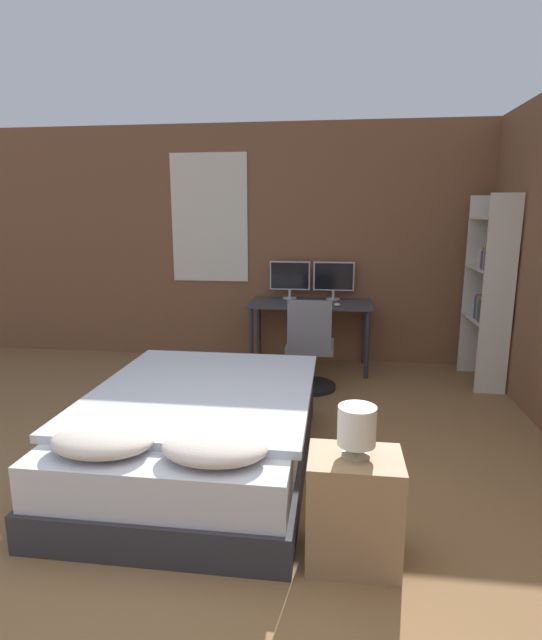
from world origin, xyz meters
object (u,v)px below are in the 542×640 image
(desk, at_px, (310,311))
(monitor_left, at_px, (290,277))
(computer_mouse, at_px, (337,305))
(bed, at_px, (200,430))
(bedside_lamp, at_px, (357,427))
(nightstand, at_px, (354,509))
(keyboard, at_px, (309,305))
(office_chair, at_px, (310,354))
(bookshelf, at_px, (490,284))
(monitor_right, at_px, (334,278))

(desk, xyz_separation_m, monitor_left, (-0.25, 0.22, 0.34))
(computer_mouse, bearing_deg, bed, -113.22)
(computer_mouse, bearing_deg, bedside_lamp, -88.06)
(nightstand, relative_size, keyboard, 1.38)
(office_chair, bearing_deg, nightstand, -81.78)
(desk, relative_size, monitor_left, 2.91)
(nightstand, relative_size, bookshelf, 0.30)
(bed, bearing_deg, bedside_lamp, -39.02)
(computer_mouse, distance_m, office_chair, 0.68)
(bed, relative_size, computer_mouse, 29.76)
(desk, height_order, computer_mouse, computer_mouse)
(monitor_left, height_order, bookshelf, bookshelf)
(monitor_right, bearing_deg, bedside_lamp, -87.51)
(monitor_left, bearing_deg, computer_mouse, -38.88)
(keyboard, xyz_separation_m, office_chair, (0.04, -0.49, -0.39))
(bed, distance_m, bookshelf, 3.23)
(bed, xyz_separation_m, bedside_lamp, (1.01, -0.82, 0.45))
(keyboard, bearing_deg, bedside_lamp, -82.36)
(monitor_left, distance_m, monitor_right, 0.50)
(bed, xyz_separation_m, monitor_right, (0.86, 2.56, 0.73))
(keyboard, distance_m, bookshelf, 1.80)
(bedside_lamp, bearing_deg, bookshelf, 64.18)
(nightstand, bearing_deg, computer_mouse, 91.94)
(nightstand, height_order, desk, desk)
(bedside_lamp, relative_size, monitor_left, 0.56)
(monitor_left, bearing_deg, bedside_lamp, -79.24)
(keyboard, distance_m, computer_mouse, 0.29)
(monitor_left, bearing_deg, bookshelf, -14.41)
(bookshelf, bearing_deg, monitor_right, 161.22)
(monitor_left, relative_size, office_chair, 0.50)
(desk, distance_m, computer_mouse, 0.38)
(bedside_lamp, relative_size, desk, 0.19)
(monitor_left, bearing_deg, keyboard, -60.48)
(monitor_right, bearing_deg, bed, -108.65)
(monitor_right, height_order, computer_mouse, monitor_right)
(bed, distance_m, monitor_right, 2.80)
(monitor_left, xyz_separation_m, computer_mouse, (0.54, -0.44, -0.22))
(bookshelf, bearing_deg, nightstand, -115.82)
(desk, bearing_deg, bed, -104.75)
(monitor_left, distance_m, computer_mouse, 0.73)
(bed, xyz_separation_m, monitor_left, (0.37, 2.56, 0.73))
(bed, height_order, nightstand, bed)
(bed, bearing_deg, nightstand, -39.02)
(bedside_lamp, xyz_separation_m, desk, (-0.39, 3.16, -0.06))
(computer_mouse, bearing_deg, nightstand, -88.06)
(bedside_lamp, xyz_separation_m, computer_mouse, (-0.10, 2.94, 0.06))
(desk, height_order, keyboard, keyboard)
(bedside_lamp, height_order, bookshelf, bookshelf)
(monitor_left, bearing_deg, nightstand, -79.24)
(monitor_right, relative_size, computer_mouse, 6.52)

